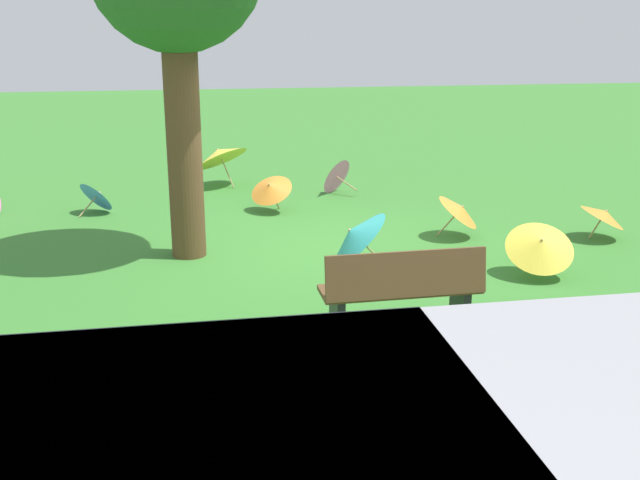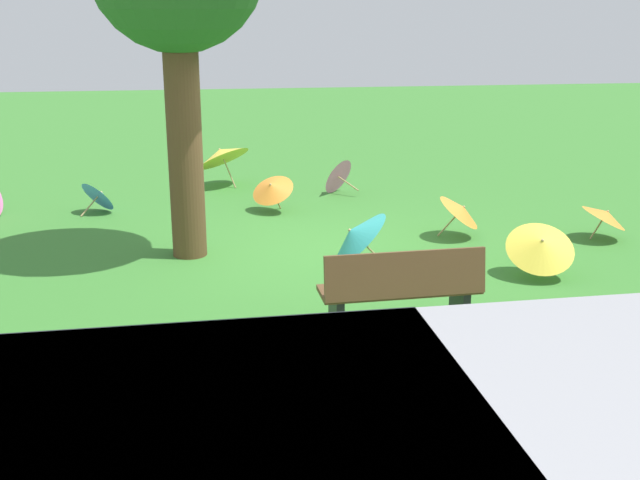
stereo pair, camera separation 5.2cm
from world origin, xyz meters
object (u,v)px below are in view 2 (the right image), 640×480
park_bench (401,290)px  parasol_yellow_0 (541,245)px  parasol_orange_1 (606,215)px  parasol_pink_2 (335,175)px  parasol_orange_4 (461,210)px  parasol_teal_0 (355,235)px  parasol_orange_2 (272,188)px  parasol_blue_3 (99,195)px  parasol_yellow_2 (222,154)px

park_bench → parasol_yellow_0: 2.48m
parasol_orange_1 → parasol_yellow_0: (1.51, 1.40, 0.06)m
parasol_pink_2 → parasol_orange_4: 3.16m
parasol_teal_0 → parasol_pink_2: bearing=-95.3°
parasol_orange_1 → parasol_orange_2: size_ratio=0.86×
parasol_teal_0 → parasol_blue_3: parasol_teal_0 is taller
parasol_orange_1 → parasol_blue_3: bearing=-18.8°
parasol_pink_2 → parasol_yellow_2: (1.91, -0.83, 0.24)m
park_bench → parasol_orange_2: 4.97m
parasol_orange_4 → parasol_blue_3: size_ratio=1.12×
parasol_teal_0 → parasol_yellow_0: (-2.15, 0.57, -0.04)m
parasol_yellow_0 → parasol_pink_2: parasol_yellow_0 is taller
parasol_yellow_0 → parasol_orange_1: bearing=-137.3°
parasol_orange_2 → parasol_orange_1: bearing=155.1°
parasol_yellow_0 → parasol_yellow_2: parasol_yellow_2 is taller
parasol_pink_2 → parasol_yellow_2: bearing=-23.5°
park_bench → parasol_orange_1: bearing=-141.6°
parasol_orange_1 → parasol_pink_2: parasol_pink_2 is taller
parasol_pink_2 → parasol_orange_4: size_ratio=0.89×
parasol_orange_1 → parasol_blue_3: 7.53m
parasol_orange_4 → parasol_blue_3: 5.58m
park_bench → parasol_orange_1: 4.53m
parasol_orange_4 → parasol_yellow_2: parasol_yellow_2 is taller
parasol_yellow_2 → parasol_orange_4: bearing=131.3°
park_bench → parasol_yellow_2: park_bench is taller
parasol_orange_1 → parasol_blue_3: size_ratio=1.04×
parasol_blue_3 → parasol_yellow_2: parasol_yellow_2 is taller
parasol_teal_0 → parasol_orange_2: 3.01m
park_bench → parasol_orange_1: size_ratio=2.11×
parasol_teal_0 → parasol_orange_4: bearing=-145.5°
parasol_orange_1 → parasol_orange_4: parasol_orange_4 is taller
park_bench → parasol_orange_2: park_bench is taller
parasol_yellow_0 → parasol_orange_4: parasol_yellow_0 is taller
parasol_orange_2 → parasol_yellow_2: size_ratio=0.68×
parasol_teal_0 → parasol_yellow_2: size_ratio=0.71×
parasol_teal_0 → parasol_orange_4: (-1.71, -1.18, -0.05)m
parasol_orange_4 → parasol_blue_3: (5.18, -2.07, -0.11)m
park_bench → parasol_yellow_2: (1.65, -6.86, 0.10)m
park_bench → parasol_yellow_2: 7.06m
parasol_pink_2 → parasol_orange_1: bearing=135.6°
parasol_orange_1 → parasol_blue_3: parasol_blue_3 is taller
park_bench → parasol_yellow_2: bearing=-76.4°
parasol_orange_2 → parasol_yellow_2: (0.74, -1.97, 0.17)m
parasol_teal_0 → parasol_blue_3: size_ratio=1.27×
parasol_blue_3 → parasol_pink_2: bearing=-168.4°
park_bench → parasol_orange_4: 3.55m
parasol_orange_2 → parasol_blue_3: 2.69m
parasol_teal_0 → parasol_yellow_0: bearing=165.0°
park_bench → parasol_blue_3: size_ratio=2.19×
parasol_orange_1 → parasol_yellow_0: parasol_yellow_0 is taller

